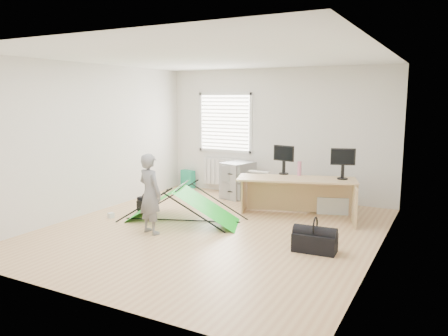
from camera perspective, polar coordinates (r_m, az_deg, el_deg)
The scene contains 18 objects.
ground at distance 7.06m, azimuth -1.54°, elevation -8.10°, with size 5.50×5.50×0.00m, color tan.
back_wall at distance 9.26m, azimuth 6.85°, elevation 4.49°, with size 5.00×0.02×2.70m, color silver.
window at distance 9.71m, azimuth 0.14°, elevation 5.95°, with size 1.20×0.06×1.20m, color silver.
radiator at distance 9.80m, azimuth 0.02°, elevation -0.49°, with size 1.00×0.12×0.60m, color silver.
desk at distance 7.82m, azimuth 9.37°, elevation -3.84°, with size 2.05×0.65×0.70m, color tan.
filing_cabinet at distance 9.20m, azimuth 1.82°, elevation -1.58°, with size 0.49×0.65×0.76m, color gray.
monitor_left at distance 8.09m, azimuth 7.83°, elevation 0.57°, with size 0.41×0.09×0.39m, color black.
monitor_right at distance 7.79m, azimuth 15.25°, elevation 0.01°, with size 0.41×0.09×0.40m, color black.
keyboard at distance 8.27m, azimuth 4.62°, elevation -0.50°, with size 0.41×0.14×0.02m, color beige.
thermos at distance 8.01m, azimuth 9.82°, elevation -0.04°, with size 0.07×0.07×0.26m, color #C66F8D.
office_chair at distance 8.49m, azimuth 12.81°, elevation -3.51°, with size 0.57×0.58×0.53m, color black.
person at distance 6.84m, azimuth -9.64°, elevation -3.34°, with size 0.46×0.30×1.26m, color slate.
kite at distance 7.50m, azimuth -5.49°, elevation -4.63°, with size 2.00×0.87×0.62m, color #12C51F, non-canonical shape.
storage_crate at distance 8.32m, azimuth 13.92°, elevation -4.58°, with size 0.56×0.39×0.31m, color silver.
tote_bag at distance 10.27m, azimuth -4.73°, elevation -1.45°, with size 0.35×0.15×0.42m, color #21A376.
laptop_bag at distance 8.22m, azimuth -10.17°, elevation -4.77°, with size 0.36×0.11×0.27m, color black.
white_box at distance 7.98m, azimuth -14.55°, elevation -6.02°, with size 0.09×0.09×0.09m, color silver.
duffel_bag at distance 6.20m, azimuth 11.76°, elevation -9.52°, with size 0.59×0.30×0.26m, color black.
Camera 1 is at (3.32, -5.86, 2.09)m, focal length 35.00 mm.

